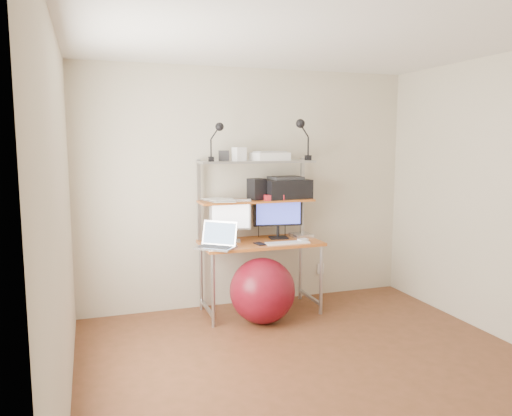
{
  "coord_description": "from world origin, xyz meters",
  "views": [
    {
      "loc": [
        -1.63,
        -3.24,
        1.75
      ],
      "look_at": [
        -0.14,
        1.15,
        1.12
      ],
      "focal_mm": 35.0,
      "sensor_mm": 36.0,
      "label": 1
    }
  ],
  "objects_px": {
    "monitor_silver": "(230,217)",
    "exercise_ball": "(262,291)",
    "printer": "(286,188)",
    "laptop": "(218,242)",
    "monitor_black": "(278,213)"
  },
  "relations": [
    {
      "from": "monitor_silver",
      "to": "printer",
      "type": "xyz_separation_m",
      "value": [
        0.62,
        0.06,
        0.27
      ]
    },
    {
      "from": "exercise_ball",
      "to": "printer",
      "type": "bearing_deg",
      "value": 47.56
    },
    {
      "from": "monitor_black",
      "to": "exercise_ball",
      "type": "relative_size",
      "value": 0.82
    },
    {
      "from": "printer",
      "to": "exercise_ball",
      "type": "relative_size",
      "value": 0.81
    },
    {
      "from": "monitor_silver",
      "to": "monitor_black",
      "type": "bearing_deg",
      "value": 16.13
    },
    {
      "from": "monitor_silver",
      "to": "monitor_black",
      "type": "relative_size",
      "value": 0.89
    },
    {
      "from": "monitor_silver",
      "to": "monitor_black",
      "type": "xyz_separation_m",
      "value": [
        0.52,
        0.01,
        0.01
      ]
    },
    {
      "from": "printer",
      "to": "exercise_ball",
      "type": "distance_m",
      "value": 1.13
    },
    {
      "from": "monitor_black",
      "to": "laptop",
      "type": "height_order",
      "value": "monitor_black"
    },
    {
      "from": "monitor_silver",
      "to": "exercise_ball",
      "type": "height_order",
      "value": "monitor_silver"
    },
    {
      "from": "monitor_silver",
      "to": "laptop",
      "type": "xyz_separation_m",
      "value": [
        -0.2,
        -0.25,
        -0.19
      ]
    },
    {
      "from": "monitor_black",
      "to": "printer",
      "type": "height_order",
      "value": "printer"
    },
    {
      "from": "monitor_silver",
      "to": "exercise_ball",
      "type": "bearing_deg",
      "value": -47.08
    },
    {
      "from": "exercise_ball",
      "to": "laptop",
      "type": "bearing_deg",
      "value": 160.13
    },
    {
      "from": "monitor_silver",
      "to": "laptop",
      "type": "relative_size",
      "value": 1.02
    }
  ]
}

